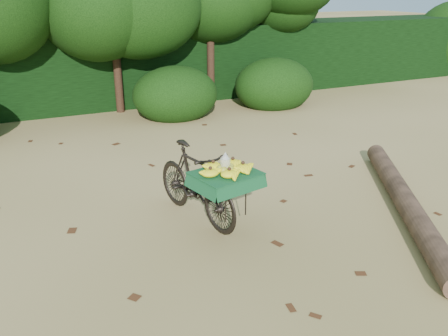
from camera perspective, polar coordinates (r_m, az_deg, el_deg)
name	(u,v)px	position (r m, az deg, el deg)	size (l,w,h in m)	color
ground	(180,206)	(6.33, -5.35, -4.53)	(80.00, 80.00, 0.00)	tan
vendor_bicycle	(197,183)	(5.77, -3.29, -1.76)	(0.92, 1.76, 0.97)	black
fallen_log	(405,201)	(6.54, 20.96, -3.74)	(0.27, 0.27, 3.80)	brown
hedge_backdrop	(87,68)	(11.99, -16.17, 11.51)	(26.00, 1.80, 1.80)	black
tree_row	(57,23)	(10.99, -19.47, 16.15)	(14.50, 2.00, 4.00)	black
bush_clumps	(131,102)	(10.24, -11.18, 7.84)	(8.80, 1.70, 0.90)	black
leaf_litter	(164,188)	(6.89, -7.22, -2.36)	(7.00, 7.30, 0.01)	#452412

